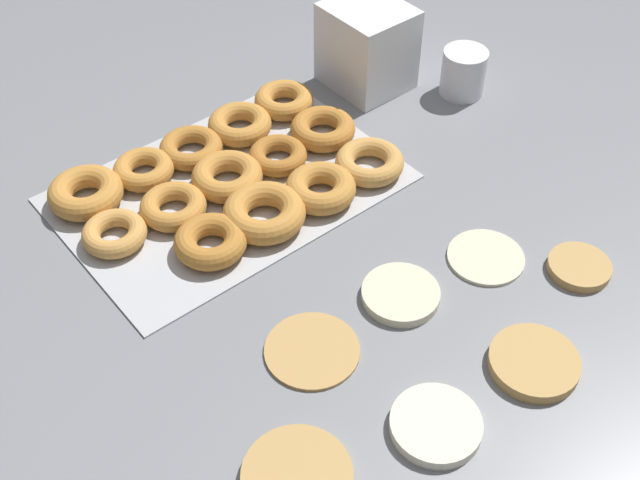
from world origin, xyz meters
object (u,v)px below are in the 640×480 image
(pancake_6, at_px, (401,294))
(donut_tray, at_px, (234,176))
(pancake_1, at_px, (436,425))
(pancake_2, at_px, (486,256))
(pancake_4, at_px, (534,363))
(pancake_0, at_px, (297,477))
(pancake_3, at_px, (312,349))
(container_stack, at_px, (367,46))
(pancake_5, at_px, (579,267))
(paper_cup, at_px, (463,72))

(pancake_6, relative_size, donut_tray, 0.21)
(pancake_1, distance_m, pancake_2, 0.27)
(pancake_1, height_order, pancake_4, same)
(pancake_0, relative_size, pancake_6, 1.18)
(pancake_1, xyz_separation_m, pancake_3, (0.04, -0.17, -0.00))
(pancake_1, xyz_separation_m, container_stack, (-0.38, -0.55, 0.06))
(pancake_2, xyz_separation_m, pancake_3, (0.27, -0.03, -0.00))
(pancake_6, bearing_deg, pancake_3, -2.14)
(pancake_5, bearing_deg, pancake_1, 8.89)
(donut_tray, bearing_deg, paper_cup, 174.01)
(pancake_0, xyz_separation_m, paper_cup, (-0.64, -0.38, 0.03))
(pancake_3, distance_m, paper_cup, 0.59)
(pancake_4, bearing_deg, pancake_1, -5.22)
(pancake_1, relative_size, paper_cup, 1.32)
(pancake_4, distance_m, pancake_6, 0.18)
(container_stack, bearing_deg, pancake_6, 53.60)
(pancake_1, xyz_separation_m, pancake_4, (-0.15, 0.01, 0.00))
(pancake_6, height_order, paper_cup, paper_cup)
(pancake_2, xyz_separation_m, donut_tray, (0.17, -0.33, 0.01))
(pancake_0, bearing_deg, pancake_1, 162.76)
(pancake_4, bearing_deg, pancake_5, -159.29)
(pancake_1, height_order, container_stack, container_stack)
(pancake_1, height_order, pancake_5, pancake_1)
(pancake_3, bearing_deg, pancake_0, 45.67)
(pancake_2, distance_m, pancake_4, 0.18)
(pancake_1, bearing_deg, pancake_6, -121.93)
(pancake_3, height_order, paper_cup, paper_cup)
(pancake_3, distance_m, pancake_6, 0.14)
(pancake_5, bearing_deg, container_stack, -98.33)
(pancake_3, bearing_deg, pancake_4, 135.82)
(pancake_0, height_order, pancake_1, same)
(pancake_0, relative_size, pancake_1, 1.15)
(pancake_4, height_order, container_stack, container_stack)
(pancake_2, bearing_deg, pancake_1, 30.79)
(pancake_5, bearing_deg, paper_cup, -115.04)
(pancake_0, distance_m, pancake_5, 0.47)
(pancake_3, bearing_deg, container_stack, -138.04)
(pancake_4, xyz_separation_m, pancake_6, (0.05, -0.17, -0.00))
(donut_tray, xyz_separation_m, container_stack, (-0.32, -0.08, 0.05))
(pancake_1, bearing_deg, pancake_4, 174.78)
(pancake_3, relative_size, container_stack, 0.83)
(pancake_5, xyz_separation_m, pancake_6, (0.21, -0.11, 0.00))
(donut_tray, xyz_separation_m, paper_cup, (-0.42, 0.04, 0.02))
(pancake_0, bearing_deg, pancake_5, -179.89)
(pancake_5, bearing_deg, pancake_4, 20.71)
(pancake_0, distance_m, pancake_3, 0.17)
(pancake_2, height_order, container_stack, container_stack)
(pancake_1, relative_size, pancake_3, 0.89)
(paper_cup, bearing_deg, pancake_6, 34.28)
(pancake_3, relative_size, donut_tray, 0.24)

